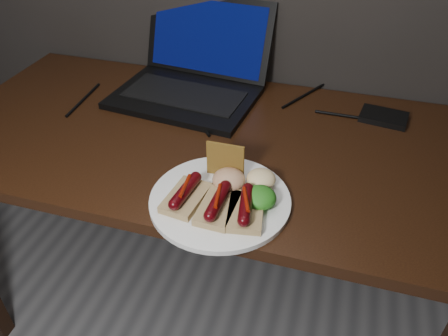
% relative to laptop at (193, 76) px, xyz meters
% --- Properties ---
extents(desk, '(1.40, 0.70, 0.75)m').
position_rel_laptop_xyz_m(desk, '(0.10, -0.22, -0.14)').
color(desk, black).
rests_on(desk, ground).
extents(laptop, '(0.44, 0.41, 0.25)m').
position_rel_laptop_xyz_m(laptop, '(0.00, 0.00, 0.00)').
color(laptop, black).
rests_on(laptop, desk).
extents(hard_drive, '(0.13, 0.10, 0.02)m').
position_rel_laptop_xyz_m(hard_drive, '(0.56, -0.01, -0.04)').
color(hard_drive, black).
rests_on(hard_drive, desk).
extents(desk_cables, '(0.82, 0.42, 0.01)m').
position_rel_laptop_xyz_m(desk_cables, '(0.12, -0.06, -0.05)').
color(desk_cables, black).
rests_on(desk_cables, desk).
extents(plate, '(0.38, 0.38, 0.01)m').
position_rel_laptop_xyz_m(plate, '(0.23, -0.46, -0.04)').
color(plate, white).
rests_on(plate, desk).
extents(bread_sausage_left, '(0.08, 0.12, 0.04)m').
position_rel_laptop_xyz_m(bread_sausage_left, '(0.16, -0.49, -0.02)').
color(bread_sausage_left, tan).
rests_on(bread_sausage_left, plate).
extents(bread_sausage_center, '(0.07, 0.12, 0.04)m').
position_rel_laptop_xyz_m(bread_sausage_center, '(0.23, -0.50, -0.02)').
color(bread_sausage_center, tan).
rests_on(bread_sausage_center, plate).
extents(bread_sausage_right, '(0.09, 0.12, 0.04)m').
position_rel_laptop_xyz_m(bread_sausage_right, '(0.29, -0.50, -0.02)').
color(bread_sausage_right, tan).
rests_on(bread_sausage_right, plate).
extents(crispbread, '(0.09, 0.01, 0.08)m').
position_rel_laptop_xyz_m(crispbread, '(0.22, -0.39, 0.00)').
color(crispbread, olive).
rests_on(crispbread, plate).
extents(salad_greens, '(0.07, 0.07, 0.04)m').
position_rel_laptop_xyz_m(salad_greens, '(0.31, -0.46, -0.02)').
color(salad_greens, '#1E6313').
rests_on(salad_greens, plate).
extents(salsa_mound, '(0.07, 0.07, 0.04)m').
position_rel_laptop_xyz_m(salsa_mound, '(0.23, -0.42, -0.02)').
color(salsa_mound, maroon).
rests_on(salsa_mound, plate).
extents(coleslaw_mound, '(0.06, 0.06, 0.04)m').
position_rel_laptop_xyz_m(coleslaw_mound, '(0.30, -0.40, -0.02)').
color(coleslaw_mound, silver).
rests_on(coleslaw_mound, plate).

